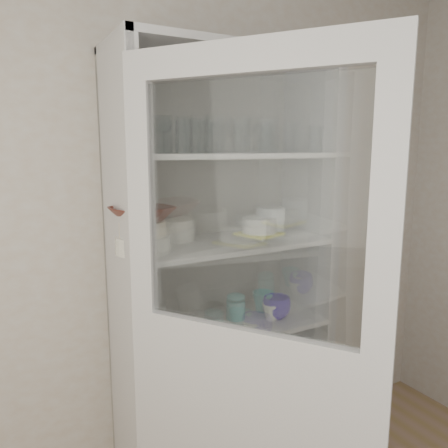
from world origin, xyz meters
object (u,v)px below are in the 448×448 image
mug_blue (277,307)px  goblet_0 (164,133)px  goblet_1 (212,134)px  yellow_trivet (259,234)px  mug_white (272,312)px  measuring_cups (179,333)px  terracotta_bowl (142,214)px  grey_bowl_stack (270,222)px  pantry_cabinet (218,302)px  cream_bowl (143,228)px  white_ramekin (259,225)px  mug_teal (263,301)px  cupboard_door (246,393)px  goblet_2 (232,134)px  cream_dish (223,396)px  teal_jar (236,308)px  goblet_3 (258,137)px  tin_box (227,392)px  white_canister (154,321)px  glass_platter (259,237)px  plate_stack_back (175,230)px  plate_stack_front (143,244)px

mug_blue → goblet_0: bearing=-175.3°
goblet_1 → yellow_trivet: (0.19, -0.11, -0.46)m
mug_white → measuring_cups: size_ratio=0.82×
terracotta_bowl → measuring_cups: (0.14, -0.01, -0.54)m
grey_bowl_stack → pantry_cabinet: bearing=162.8°
pantry_cabinet → mug_blue: 0.29m
cream_bowl → white_ramekin: bearing=0.8°
cream_bowl → mug_teal: 0.79m
cupboard_door → grey_bowl_stack: (0.49, 0.58, 0.46)m
goblet_2 → goblet_1: bearing=-169.9°
pantry_cabinet → grey_bowl_stack: pantry_cabinet is taller
terracotta_bowl → cream_dish: bearing=3.7°
cupboard_door → goblet_1: (0.22, 0.66, 0.87)m
goblet_0 → grey_bowl_stack: 0.66m
terracotta_bowl → teal_jar: (0.48, 0.06, -0.50)m
goblet_3 → goblet_2: bearing=-170.2°
cream_bowl → teal_jar: 0.65m
tin_box → goblet_0: bearing=159.3°
goblet_2 → cream_bowl: goblet_2 is taller
goblet_1 → tin_box: goblet_1 is taller
cupboard_door → white_canister: size_ratio=15.19×
pantry_cabinet → glass_platter: (0.17, -0.10, 0.33)m
goblet_3 → terracotta_bowl: size_ratio=0.63×
glass_platter → white_canister: bearing=173.9°
teal_jar → plate_stack_back: bearing=158.8°
terracotta_bowl → mug_white: bearing=-3.5°
tin_box → grey_bowl_stack: bearing=-4.7°
goblet_3 → plate_stack_back: bearing=-179.9°
cream_bowl → terracotta_bowl: 0.06m
goblet_2 → mug_teal: 0.85m
glass_platter → cream_dish: glass_platter is taller
teal_jar → plate_stack_front: bearing=-173.0°
goblet_0 → terracotta_bowl: 0.40m
glass_platter → grey_bowl_stack: grey_bowl_stack is taller
measuring_cups → yellow_trivet: bearing=2.7°
glass_platter → cream_dish: bearing=174.7°
goblet_3 → white_canister: bearing=-170.5°
goblet_2 → cream_bowl: 0.64m
cream_bowl → goblet_1: bearing=16.8°
cupboard_door → measuring_cups: (-0.02, 0.53, 0.01)m
measuring_cups → goblet_3: bearing=18.8°
cream_bowl → mug_white: cream_bowl is taller
goblet_1 → tin_box: bearing=-53.5°
teal_jar → goblet_1: bearing=149.9°
pantry_cabinet → plate_stack_back: (-0.20, 0.05, 0.37)m
tin_box → glass_platter: bearing=-16.7°
plate_stack_back → goblet_3: bearing=0.1°
white_canister → goblet_2: bearing=9.4°
mug_blue → pantry_cabinet: bearing=175.7°
cupboard_door → mug_blue: cupboard_door is taller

